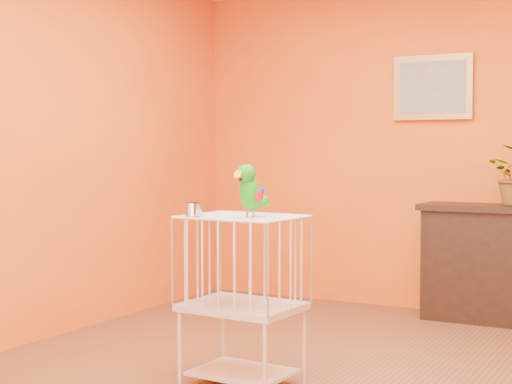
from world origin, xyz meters
The scene contains 7 objects.
ground centered at (0.00, 0.00, 0.00)m, with size 4.50×4.50×0.00m, color brown.
room_shell centered at (0.00, 0.00, 1.58)m, with size 4.50×4.50×4.50m.
console_cabinet centered at (0.57, 2.04, 0.43)m, with size 1.16×0.42×0.86m.
framed_picture centered at (0.00, 2.22, 1.75)m, with size 0.62×0.04×0.50m.
birdcage centered at (-0.32, -0.19, 0.47)m, with size 0.61×0.49×0.91m.
feed_cup centered at (-0.53, -0.35, 0.95)m, with size 0.09×0.09×0.07m, color silver.
parrot centered at (-0.25, -0.23, 1.05)m, with size 0.14×0.25×0.28m.
Camera 1 is at (1.74, -3.79, 1.26)m, focal length 55.00 mm.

